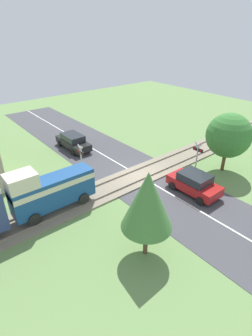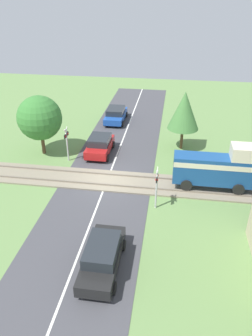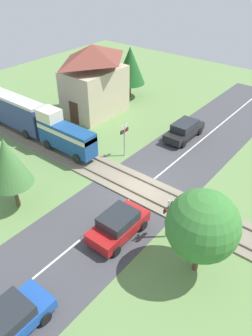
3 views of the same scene
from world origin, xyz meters
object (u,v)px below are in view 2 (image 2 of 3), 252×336
at_px(crossing_signal_east_approach, 157,183).
at_px(crossing_signal_west_approach, 67,140).
at_px(car_behind_queue, 116,114).
at_px(car_far_side, 102,256).
at_px(car_near_crossing, 100,145).

bearing_deg(crossing_signal_east_approach, crossing_signal_west_approach, -126.08).
bearing_deg(car_behind_queue, crossing_signal_west_approach, -13.77).
bearing_deg(car_far_side, crossing_signal_east_approach, 157.72).
bearing_deg(car_near_crossing, crossing_signal_east_approach, 36.41).
distance_m(car_near_crossing, crossing_signal_west_approach, 2.91).
relative_size(car_far_side, car_behind_queue, 1.03).
relative_size(car_far_side, crossing_signal_east_approach, 1.54).
bearing_deg(crossing_signal_west_approach, crossing_signal_east_approach, 53.92).
relative_size(car_near_crossing, car_behind_queue, 0.90).
xyz_separation_m(car_near_crossing, crossing_signal_east_approach, (6.92, 5.11, 1.02)).
bearing_deg(car_near_crossing, car_far_side, 13.12).
height_order(crossing_signal_west_approach, crossing_signal_east_approach, same).
height_order(car_behind_queue, crossing_signal_west_approach, crossing_signal_west_approach).
distance_m(crossing_signal_west_approach, crossing_signal_east_approach, 9.07).
xyz_separation_m(car_far_side, crossing_signal_east_approach, (-5.43, 2.23, 1.03)).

